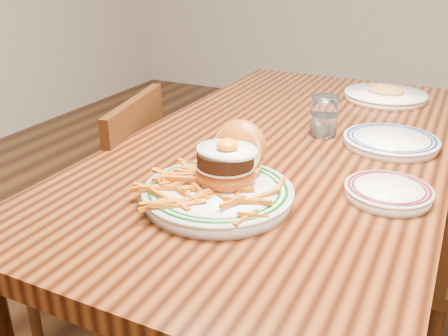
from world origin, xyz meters
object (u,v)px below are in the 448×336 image
at_px(table, 288,169).
at_px(main_plate, 222,180).
at_px(side_plate, 388,191).
at_px(chair_left, 110,212).

distance_m(table, main_plate, 0.42).
xyz_separation_m(main_plate, side_plate, (0.32, 0.16, -0.03)).
height_order(table, chair_left, chair_left).
height_order(table, main_plate, main_plate).
relative_size(table, chair_left, 1.92).
bearing_deg(chair_left, table, -0.25).
xyz_separation_m(table, side_plate, (0.31, -0.24, 0.10)).
height_order(chair_left, side_plate, chair_left).
bearing_deg(main_plate, side_plate, 24.02).
xyz_separation_m(chair_left, main_plate, (0.55, -0.28, 0.34)).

